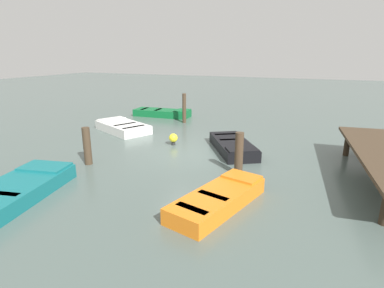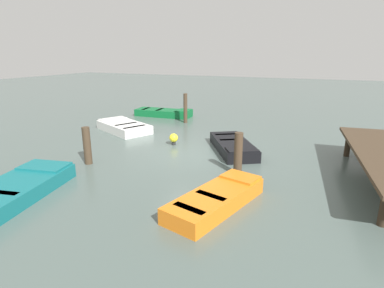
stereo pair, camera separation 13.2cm
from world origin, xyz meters
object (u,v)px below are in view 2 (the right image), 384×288
at_px(rowboat_orange, 217,199).
at_px(mooring_piling_far_right, 87,146).
at_px(rowboat_green, 164,113).
at_px(rowboat_white, 124,127).
at_px(mooring_piling_far_left, 185,108).
at_px(marker_buoy, 174,138).
at_px(mooring_piling_center, 238,154).
at_px(rowboat_black, 233,146).
at_px(rowboat_teal, 8,193).

bearing_deg(rowboat_orange, mooring_piling_far_right, 91.50).
xyz_separation_m(rowboat_green, mooring_piling_far_right, (8.48, 1.67, 0.43)).
relative_size(rowboat_white, mooring_piling_far_left, 2.04).
bearing_deg(mooring_piling_far_left, marker_buoy, 18.32).
bearing_deg(marker_buoy, mooring_piling_center, 57.34).
bearing_deg(rowboat_orange, rowboat_black, 26.51).
relative_size(rowboat_black, mooring_piling_far_left, 2.05).
distance_m(mooring_piling_far_right, mooring_piling_center, 5.08).
relative_size(mooring_piling_far_right, marker_buoy, 2.68).
distance_m(mooring_piling_center, marker_buoy, 3.96).
distance_m(mooring_piling_far_right, marker_buoy, 3.64).
height_order(rowboat_black, mooring_piling_far_left, mooring_piling_far_left).
bearing_deg(rowboat_teal, mooring_piling_far_left, -12.65).
bearing_deg(mooring_piling_center, rowboat_teal, -49.56).
height_order(rowboat_orange, marker_buoy, marker_buoy).
height_order(rowboat_orange, mooring_piling_far_left, mooring_piling_far_left).
height_order(rowboat_teal, mooring_piling_center, mooring_piling_center).
xyz_separation_m(rowboat_teal, mooring_piling_center, (-4.16, 4.88, 0.46)).
bearing_deg(marker_buoy, rowboat_black, 93.22).
xyz_separation_m(rowboat_orange, rowboat_green, (-9.70, -6.75, -0.00)).
bearing_deg(rowboat_orange, rowboat_white, 65.21).
bearing_deg(rowboat_teal, mooring_piling_center, -61.11).
relative_size(rowboat_teal, marker_buoy, 8.47).
bearing_deg(mooring_piling_far_left, mooring_piling_center, 36.85).
height_order(mooring_piling_far_left, marker_buoy, mooring_piling_far_left).
bearing_deg(rowboat_green, rowboat_black, -45.09).
bearing_deg(rowboat_orange, rowboat_green, 49.77).
bearing_deg(rowboat_green, rowboat_white, -93.83).
relative_size(rowboat_green, mooring_piling_far_left, 2.16).
bearing_deg(rowboat_orange, marker_buoy, 52.63).
bearing_deg(rowboat_white, rowboat_black, -164.41).
bearing_deg(mooring_piling_far_right, mooring_piling_far_left, 177.82).
bearing_deg(mooring_piling_center, rowboat_black, -160.06).
bearing_deg(marker_buoy, rowboat_white, -109.40).
height_order(rowboat_orange, rowboat_white, same).
bearing_deg(mooring_piling_far_right, rowboat_white, -159.11).
bearing_deg(mooring_piling_center, mooring_piling_far_left, -143.15).
height_order(rowboat_black, rowboat_teal, same).
height_order(rowboat_green, marker_buoy, marker_buoy).
bearing_deg(rowboat_white, rowboat_green, -64.46).
bearing_deg(rowboat_green, rowboat_orange, -58.90).
bearing_deg(rowboat_black, rowboat_green, -162.90).
distance_m(rowboat_black, mooring_piling_center, 2.45).
height_order(mooring_piling_far_right, mooring_piling_far_left, mooring_piling_far_left).
distance_m(mooring_piling_far_right, mooring_piling_far_left, 7.35).
bearing_deg(rowboat_orange, mooring_piling_far_left, 44.20).
xyz_separation_m(rowboat_white, marker_buoy, (1.17, 3.32, 0.07)).
bearing_deg(marker_buoy, mooring_piling_far_left, -161.68).
relative_size(mooring_piling_far_left, marker_buoy, 3.31).
height_order(rowboat_green, mooring_piling_center, mooring_piling_center).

